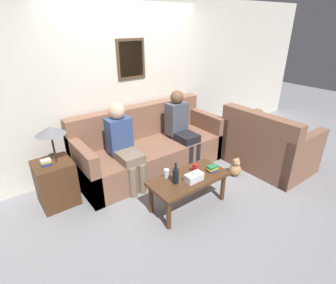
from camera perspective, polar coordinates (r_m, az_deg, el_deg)
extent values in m
plane|color=gray|center=(4.05, 0.55, -8.57)|extent=(16.00, 16.00, 0.00)
cube|color=silver|center=(4.36, -8.02, 12.29)|extent=(9.00, 0.06, 2.60)
cube|color=#4C3823|center=(4.26, -8.06, 17.45)|extent=(0.48, 0.02, 0.60)
cube|color=silver|center=(4.25, -8.00, 17.44)|extent=(0.40, 0.01, 0.52)
cube|color=brown|center=(4.29, -3.52, -3.07)|extent=(2.39, 0.94, 0.45)
cube|color=brown|center=(4.37, -6.40, 4.52)|extent=(2.39, 0.20, 0.54)
cube|color=brown|center=(3.80, -17.90, -5.77)|extent=(0.14, 0.94, 0.75)
cube|color=brown|center=(4.87, 7.50, 2.24)|extent=(0.14, 0.94, 0.75)
cube|color=brown|center=(4.69, 20.91, -2.20)|extent=(0.94, 1.31, 0.45)
cube|color=brown|center=(4.21, 19.15, 2.39)|extent=(0.20, 1.31, 0.54)
cube|color=brown|center=(4.40, 27.48, -3.17)|extent=(0.94, 0.14, 0.75)
cube|color=brown|center=(4.92, 15.58, 1.74)|extent=(0.94, 0.14, 0.75)
cube|color=#4C2D19|center=(3.36, 4.53, -7.93)|extent=(1.04, 0.49, 0.04)
cylinder|color=#4C2D19|center=(3.14, 0.16, -15.53)|extent=(0.06, 0.06, 0.40)
cylinder|color=#4C2D19|center=(3.66, 11.85, -9.57)|extent=(0.06, 0.06, 0.40)
cylinder|color=#4C2D19|center=(3.38, -3.72, -12.25)|extent=(0.06, 0.06, 0.40)
cylinder|color=#4C2D19|center=(3.86, 7.77, -7.19)|extent=(0.06, 0.06, 0.40)
cube|color=#4C2D19|center=(3.77, -23.18, -8.17)|extent=(0.46, 0.46, 0.61)
cylinder|color=#262628|center=(3.55, -23.64, -1.07)|extent=(0.02, 0.02, 0.39)
cone|color=slate|center=(3.46, -24.28, 2.31)|extent=(0.36, 0.36, 0.10)
cube|color=navy|center=(3.59, -24.97, -4.35)|extent=(0.12, 0.10, 0.03)
cube|color=gold|center=(3.58, -25.04, -4.00)|extent=(0.12, 0.07, 0.02)
cube|color=beige|center=(3.56, -25.11, -3.66)|extent=(0.12, 0.09, 0.03)
cylinder|color=black|center=(3.19, 1.67, -7.40)|extent=(0.08, 0.08, 0.19)
cylinder|color=black|center=(3.11, 1.70, -5.24)|extent=(0.03, 0.03, 0.08)
cylinder|color=silver|center=(3.32, -0.34, -6.82)|extent=(0.07, 0.07, 0.11)
cube|color=navy|center=(3.52, 9.57, -6.01)|extent=(0.14, 0.12, 0.02)
cube|color=gold|center=(3.51, 9.60, -5.71)|extent=(0.16, 0.10, 0.02)
cube|color=#237547|center=(3.50, 9.63, -5.34)|extent=(0.14, 0.08, 0.03)
cylinder|color=red|center=(3.43, 5.88, -5.69)|extent=(0.07, 0.07, 0.12)
cube|color=silver|center=(3.26, 5.68, -7.65)|extent=(0.23, 0.12, 0.10)
sphere|color=white|center=(3.22, 5.73, -6.60)|extent=(0.05, 0.05, 0.05)
cube|color=#756651|center=(3.72, -8.66, -3.13)|extent=(0.31, 0.46, 0.14)
cylinder|color=#756651|center=(3.65, -7.64, -8.69)|extent=(0.11, 0.11, 0.45)
cylinder|color=#756651|center=(3.72, -5.59, -7.94)|extent=(0.11, 0.11, 0.45)
cube|color=#33477A|center=(3.80, -10.61, 1.54)|extent=(0.34, 0.22, 0.50)
sphere|color=tan|center=(3.68, -11.03, 6.60)|extent=(0.23, 0.23, 0.23)
cube|color=black|center=(4.29, 3.70, 1.05)|extent=(0.31, 0.44, 0.14)
cylinder|color=black|center=(4.22, 4.76, -3.62)|extent=(0.11, 0.11, 0.45)
cylinder|color=black|center=(4.31, 6.29, -3.03)|extent=(0.11, 0.11, 0.45)
cube|color=#474C56|center=(4.35, 1.90, 5.17)|extent=(0.34, 0.22, 0.53)
sphere|color=brown|center=(4.24, 1.97, 9.75)|extent=(0.21, 0.21, 0.21)
sphere|color=#A87A51|center=(4.29, 14.40, -5.90)|extent=(0.19, 0.19, 0.19)
sphere|color=#A87A51|center=(4.22, 14.60, -4.28)|extent=(0.12, 0.12, 0.12)
sphere|color=#A87A51|center=(4.17, 14.29, -3.95)|extent=(0.04, 0.04, 0.04)
sphere|color=#A87A51|center=(4.23, 15.04, -3.59)|extent=(0.04, 0.04, 0.04)
sphere|color=tan|center=(4.20, 15.11, -4.61)|extent=(0.05, 0.05, 0.05)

